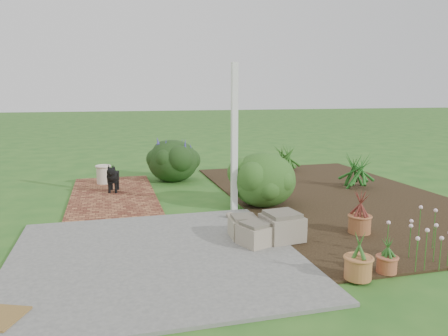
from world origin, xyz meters
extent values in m
plane|color=#255B1C|center=(0.00, 0.00, 0.00)|extent=(80.00, 80.00, 0.00)
cube|color=#5B5B59|center=(-1.25, -1.75, 0.02)|extent=(3.50, 3.50, 0.04)
cube|color=#5D2B1D|center=(-1.70, 1.75, 0.02)|extent=(1.60, 3.50, 0.04)
cube|color=black|center=(2.50, 0.50, 0.01)|extent=(4.00, 7.00, 0.03)
cube|color=white|center=(0.30, 0.10, 1.25)|extent=(0.10, 0.10, 2.50)
cube|color=#77705C|center=(0.48, -1.60, 0.20)|extent=(0.55, 0.55, 0.33)
cube|color=gray|center=(0.02, -1.36, 0.17)|extent=(0.40, 0.40, 0.26)
cube|color=gray|center=(0.07, -1.71, 0.17)|extent=(0.50, 0.50, 0.26)
cube|color=black|center=(-1.68, 1.97, 0.34)|extent=(0.24, 0.43, 0.18)
cylinder|color=black|center=(-1.77, 1.84, 0.14)|extent=(0.05, 0.05, 0.21)
cylinder|color=black|center=(-1.64, 1.82, 0.14)|extent=(0.05, 0.05, 0.21)
cylinder|color=black|center=(-1.72, 2.13, 0.14)|extent=(0.05, 0.05, 0.21)
cylinder|color=black|center=(-1.60, 2.11, 0.14)|extent=(0.05, 0.05, 0.21)
sphere|color=black|center=(-1.72, 1.72, 0.48)|extent=(0.17, 0.17, 0.17)
cone|color=black|center=(-1.65, 2.19, 0.46)|extent=(0.09, 0.13, 0.15)
cylinder|color=beige|center=(-1.88, 2.83, 0.24)|extent=(0.39, 0.39, 0.39)
ellipsoid|color=#0F3E10|center=(0.87, 0.22, 0.52)|extent=(1.17, 1.17, 0.97)
cylinder|color=#945732|center=(1.67, -1.60, 0.16)|extent=(0.40, 0.40, 0.26)
cylinder|color=#A05236|center=(1.20, -2.91, 0.12)|extent=(0.29, 0.29, 0.19)
cylinder|color=#A76738|center=(0.79, -2.98, 0.15)|extent=(0.33, 0.33, 0.25)
ellipsoid|color=black|center=(-0.33, 2.92, 0.49)|extent=(1.36, 1.36, 0.97)
camera|label=1|loc=(-1.76, -6.90, 2.03)|focal=35.00mm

